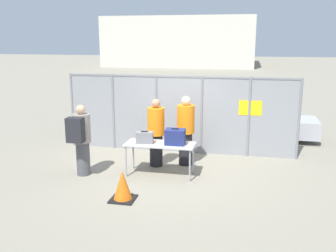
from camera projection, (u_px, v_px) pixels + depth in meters
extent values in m
plane|color=gray|center=(165.00, 173.00, 8.93)|extent=(120.00, 120.00, 0.00)
cylinder|color=gray|center=(73.00, 110.00, 11.04)|extent=(0.07, 0.07, 2.16)
cylinder|color=gray|center=(113.00, 112.00, 10.78)|extent=(0.07, 0.07, 2.16)
cylinder|color=gray|center=(156.00, 114.00, 10.52)|extent=(0.07, 0.07, 2.16)
cylinder|color=gray|center=(202.00, 115.00, 10.26)|extent=(0.07, 0.07, 2.16)
cylinder|color=gray|center=(249.00, 117.00, 10.00)|extent=(0.07, 0.07, 2.16)
cylinder|color=gray|center=(299.00, 120.00, 9.75)|extent=(0.07, 0.07, 2.16)
cube|color=gray|center=(179.00, 114.00, 10.39)|extent=(6.38, 0.01, 2.16)
cube|color=gray|center=(179.00, 77.00, 10.15)|extent=(6.38, 0.04, 0.04)
cube|color=yellow|center=(250.00, 108.00, 9.93)|extent=(0.60, 0.01, 0.40)
cube|color=#B2B2AD|center=(160.00, 144.00, 8.66)|extent=(1.61, 0.68, 0.02)
cylinder|color=#99999E|center=(126.00, 161.00, 8.64)|extent=(0.04, 0.04, 0.74)
cylinder|color=#99999E|center=(190.00, 166.00, 8.33)|extent=(0.04, 0.04, 0.74)
cylinder|color=#99999E|center=(133.00, 154.00, 9.17)|extent=(0.04, 0.04, 0.74)
cylinder|color=#99999E|center=(193.00, 158.00, 8.87)|extent=(0.04, 0.04, 0.74)
cube|color=slate|center=(145.00, 138.00, 8.67)|extent=(0.42, 0.27, 0.27)
cube|color=black|center=(145.00, 131.00, 8.63)|extent=(0.16, 0.05, 0.02)
cube|color=navy|center=(175.00, 137.00, 8.56)|extent=(0.46, 0.35, 0.35)
cube|color=black|center=(175.00, 129.00, 8.52)|extent=(0.16, 0.03, 0.02)
cylinder|color=#4C4C51|center=(83.00, 158.00, 8.77)|extent=(0.31, 0.31, 0.80)
cylinder|color=gray|center=(82.00, 128.00, 8.61)|extent=(0.41, 0.41, 0.66)
sphere|color=tan|center=(81.00, 109.00, 8.51)|extent=(0.22, 0.22, 0.22)
cube|color=#232328|center=(75.00, 130.00, 8.29)|extent=(0.37, 0.23, 0.56)
cylinder|color=black|center=(156.00, 150.00, 9.38)|extent=(0.32, 0.32, 0.81)
cylinder|color=orange|center=(156.00, 121.00, 9.21)|extent=(0.42, 0.42, 0.68)
sphere|color=#A57A5B|center=(156.00, 103.00, 9.11)|extent=(0.22, 0.22, 0.22)
cylinder|color=black|center=(186.00, 149.00, 9.48)|extent=(0.33, 0.33, 0.84)
cylinder|color=orange|center=(186.00, 119.00, 9.30)|extent=(0.44, 0.44, 0.70)
sphere|color=beige|center=(186.00, 101.00, 9.19)|extent=(0.23, 0.23, 0.23)
cube|color=#B2B2B7|center=(266.00, 126.00, 11.90)|extent=(3.12, 1.30, 0.53)
sphere|color=black|center=(248.00, 134.00, 11.37)|extent=(0.60, 0.60, 0.60)
sphere|color=black|center=(248.00, 124.00, 12.72)|extent=(0.60, 0.60, 0.60)
cylinder|color=#59595B|center=(200.00, 129.00, 12.38)|extent=(1.09, 0.06, 0.06)
cube|color=beige|center=(184.00, 42.00, 45.45)|extent=(16.73, 12.83, 5.48)
cube|color=black|center=(123.00, 199.00, 7.47)|extent=(0.49, 0.49, 0.03)
cone|color=orange|center=(123.00, 185.00, 7.41)|extent=(0.39, 0.39, 0.61)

